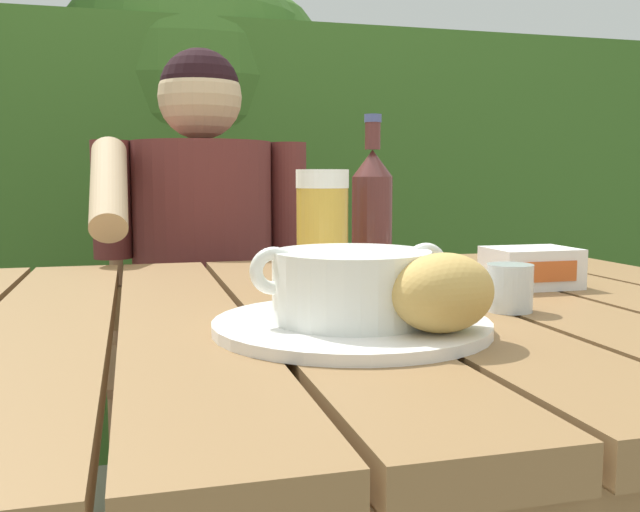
{
  "coord_description": "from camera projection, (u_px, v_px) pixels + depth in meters",
  "views": [
    {
      "loc": [
        -0.21,
        -0.86,
        0.92
      ],
      "look_at": [
        0.01,
        -0.05,
        0.82
      ],
      "focal_mm": 39.46,
      "sensor_mm": 36.0,
      "label": 1
    }
  ],
  "objects": [
    {
      "name": "beer_bottle",
      "position": [
        372.0,
        215.0,
        1.06
      ],
      "size": [
        0.06,
        0.06,
        0.26
      ],
      "color": "#552926",
      "rests_on": "dining_table"
    },
    {
      "name": "soup_bowl",
      "position": [
        352.0,
        284.0,
        0.75
      ],
      "size": [
        0.22,
        0.17,
        0.08
      ],
      "color": "white",
      "rests_on": "serving_plate"
    },
    {
      "name": "beer_glass",
      "position": [
        322.0,
        232.0,
        0.98
      ],
      "size": [
        0.07,
        0.07,
        0.17
      ],
      "color": "gold",
      "rests_on": "dining_table"
    },
    {
      "name": "serving_plate",
      "position": [
        351.0,
        325.0,
        0.75
      ],
      "size": [
        0.3,
        0.3,
        0.01
      ],
      "color": "white",
      "rests_on": "dining_table"
    },
    {
      "name": "hedge_backdrop",
      "position": [
        182.0,
        172.0,
        2.55
      ],
      "size": [
        3.66,
        0.99,
        2.29
      ],
      "color": "#345C21",
      "rests_on": "ground_plane"
    },
    {
      "name": "table_knife",
      "position": [
        462.0,
        306.0,
        0.88
      ],
      "size": [
        0.15,
        0.03,
        0.01
      ],
      "color": "silver",
      "rests_on": "dining_table"
    },
    {
      "name": "chair_near_diner",
      "position": [
        199.0,
        352.0,
        1.82
      ],
      "size": [
        0.44,
        0.45,
        0.94
      ],
      "color": "#8D6443",
      "rests_on": "ground_plane"
    },
    {
      "name": "bread_roll",
      "position": [
        443.0,
        293.0,
        0.69
      ],
      "size": [
        0.14,
        0.12,
        0.08
      ],
      "color": "tan",
      "rests_on": "serving_plate"
    },
    {
      "name": "dining_table",
      "position": [
        303.0,
        371.0,
        0.91
      ],
      "size": [
        1.37,
        1.0,
        0.75
      ],
      "color": "brown",
      "rests_on": "ground_plane"
    },
    {
      "name": "person_eating",
      "position": [
        204.0,
        269.0,
        1.6
      ],
      "size": [
        0.48,
        0.47,
        1.21
      ],
      "color": "maroon",
      "rests_on": "ground_plane"
    },
    {
      "name": "water_glass_small",
      "position": [
        510.0,
        288.0,
        0.86
      ],
      "size": [
        0.06,
        0.06,
        0.06
      ],
      "color": "silver",
      "rests_on": "dining_table"
    },
    {
      "name": "butter_tub",
      "position": [
        531.0,
        267.0,
        1.05
      ],
      "size": [
        0.13,
        0.1,
        0.06
      ],
      "color": "white",
      "rests_on": "dining_table"
    }
  ]
}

